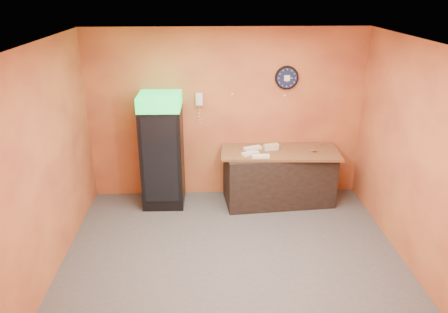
{
  "coord_description": "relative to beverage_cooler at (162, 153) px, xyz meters",
  "views": [
    {
      "loc": [
        -0.32,
        -4.89,
        3.4
      ],
      "look_at": [
        -0.09,
        0.6,
        1.22
      ],
      "focal_mm": 35.0,
      "sensor_mm": 36.0,
      "label": 1
    }
  ],
  "objects": [
    {
      "name": "floor",
      "position": [
        1.03,
        -1.61,
        -0.9
      ],
      "size": [
        4.5,
        4.5,
        0.0
      ],
      "primitive_type": "plane",
      "color": "#47474C",
      "rests_on": "ground"
    },
    {
      "name": "right_wall",
      "position": [
        3.28,
        -1.61,
        0.5
      ],
      "size": [
        0.02,
        4.0,
        2.8
      ],
      "primitive_type": "cube",
      "color": "orange",
      "rests_on": "floor"
    },
    {
      "name": "wrapped_sandwich_left",
      "position": [
        1.39,
        -0.15,
        0.03
      ],
      "size": [
        0.3,
        0.23,
        0.04
      ],
      "primitive_type": "cube",
      "rotation": [
        0.0,
        0.0,
        0.48
      ],
      "color": "white",
      "rests_on": "butcher_paper"
    },
    {
      "name": "wrapped_sandwich_mid",
      "position": [
        1.54,
        -0.28,
        0.03
      ],
      "size": [
        0.27,
        0.11,
        0.04
      ],
      "primitive_type": "cube",
      "rotation": [
        0.0,
        0.0,
        0.03
      ],
      "color": "white",
      "rests_on": "butcher_paper"
    },
    {
      "name": "kitchen_tool",
      "position": [
        1.78,
        0.18,
        0.04
      ],
      "size": [
        0.06,
        0.06,
        0.06
      ],
      "primitive_type": "cylinder",
      "color": "silver",
      "rests_on": "butcher_paper"
    },
    {
      "name": "prep_counter",
      "position": [
        1.89,
        0.01,
        -0.47
      ],
      "size": [
        1.8,
        0.92,
        0.87
      ],
      "primitive_type": "cube",
      "rotation": [
        0.0,
        0.0,
        0.09
      ],
      "color": "black",
      "rests_on": "floor"
    },
    {
      "name": "left_wall",
      "position": [
        -1.22,
        -1.61,
        0.5
      ],
      "size": [
        0.02,
        4.0,
        2.8
      ],
      "primitive_type": "cube",
      "color": "orange",
      "rests_on": "floor"
    },
    {
      "name": "butcher_paper",
      "position": [
        1.89,
        0.01,
        -0.01
      ],
      "size": [
        1.92,
        0.9,
        0.04
      ],
      "primitive_type": "cube",
      "rotation": [
        0.0,
        0.0,
        -0.05
      ],
      "color": "brown",
      "rests_on": "prep_counter"
    },
    {
      "name": "sub_roll_stack",
      "position": [
        1.75,
        0.04,
        0.06
      ],
      "size": [
        0.25,
        0.13,
        0.1
      ],
      "rotation": [
        0.0,
        0.0,
        0.22
      ],
      "color": "beige",
      "rests_on": "butcher_paper"
    },
    {
      "name": "wall_phone",
      "position": [
        0.6,
        0.34,
        0.78
      ],
      "size": [
        0.11,
        0.1,
        0.2
      ],
      "color": "white",
      "rests_on": "back_wall"
    },
    {
      "name": "back_wall",
      "position": [
        1.03,
        0.39,
        0.5
      ],
      "size": [
        4.5,
        0.02,
        2.8
      ],
      "primitive_type": "cube",
      "color": "orange",
      "rests_on": "floor"
    },
    {
      "name": "ceiling",
      "position": [
        1.03,
        -1.61,
        1.9
      ],
      "size": [
        4.5,
        4.0,
        0.02
      ],
      "primitive_type": "cube",
      "color": "white",
      "rests_on": "back_wall"
    },
    {
      "name": "wall_clock",
      "position": [
        2.0,
        0.36,
        1.11
      ],
      "size": [
        0.38,
        0.06,
        0.38
      ],
      "color": "black",
      "rests_on": "back_wall"
    },
    {
      "name": "wrapped_sandwich_right",
      "position": [
        1.45,
        0.08,
        0.03
      ],
      "size": [
        0.32,
        0.22,
        0.04
      ],
      "primitive_type": "cube",
      "rotation": [
        0.0,
        0.0,
        0.4
      ],
      "color": "white",
      "rests_on": "butcher_paper"
    },
    {
      "name": "beverage_cooler",
      "position": [
        0.0,
        0.0,
        0.0
      ],
      "size": [
        0.66,
        0.67,
        1.85
      ],
      "rotation": [
        0.0,
        0.0,
        -0.02
      ],
      "color": "black",
      "rests_on": "floor"
    }
  ]
}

